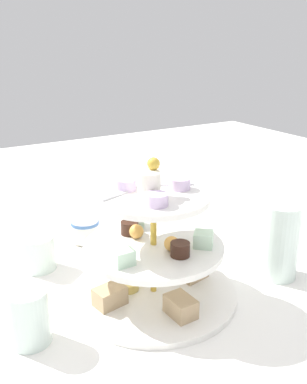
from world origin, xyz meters
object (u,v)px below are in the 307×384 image
at_px(tiered_serving_stand, 153,257).
at_px(water_glass_short_left, 38,253).
at_px(water_glass_tall_right, 280,241).
at_px(butter_knife_right, 176,227).
at_px(teacup_with_saucer, 85,232).
at_px(water_glass_mid_back, 28,317).

xyz_separation_m(tiered_serving_stand, water_glass_short_left, (0.14, -0.19, -0.04)).
bearing_deg(water_glass_tall_right, tiered_serving_stand, -14.15).
bearing_deg(butter_knife_right, tiered_serving_stand, 86.61).
bearing_deg(water_glass_short_left, tiered_serving_stand, 125.61).
bearing_deg(teacup_with_saucer, tiered_serving_stand, 94.55).
bearing_deg(teacup_with_saucer, butter_knife_right, 171.45).
bearing_deg(tiered_serving_stand, water_glass_mid_back, 3.04).
bearing_deg(teacup_with_saucer, water_glass_mid_back, 53.38).
height_order(water_glass_short_left, teacup_with_saucer, water_glass_short_left).
bearing_deg(tiered_serving_stand, teacup_with_saucer, -85.45).
bearing_deg(tiered_serving_stand, water_glass_tall_right, 165.85).
distance_m(water_glass_tall_right, water_glass_mid_back, 0.44).
xyz_separation_m(tiered_serving_stand, water_glass_mid_back, (0.21, 0.01, -0.03)).
xyz_separation_m(water_glass_tall_right, teacup_with_saucer, (0.25, -0.30, -0.04)).
xyz_separation_m(water_glass_tall_right, butter_knife_right, (0.04, -0.27, -0.07)).
xyz_separation_m(tiered_serving_stand, teacup_with_saucer, (0.02, -0.25, -0.05)).
bearing_deg(water_glass_mid_back, butter_knife_right, -150.48).
height_order(tiered_serving_stand, water_glass_short_left, tiered_serving_stand).
xyz_separation_m(tiered_serving_stand, water_glass_tall_right, (-0.23, 0.06, -0.00)).
distance_m(tiered_serving_stand, butter_knife_right, 0.29).
xyz_separation_m(water_glass_tall_right, water_glass_short_left, (0.36, -0.25, -0.04)).
xyz_separation_m(water_glass_short_left, water_glass_mid_back, (0.07, 0.20, 0.01)).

